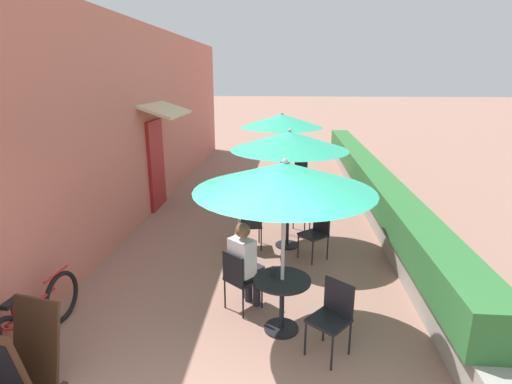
{
  "coord_description": "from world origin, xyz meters",
  "views": [
    {
      "loc": [
        0.73,
        -2.59,
        3.1
      ],
      "look_at": [
        0.15,
        4.54,
        1.0
      ],
      "focal_mm": 28.0,
      "sensor_mm": 36.0,
      "label": 1
    }
  ],
  "objects_px": {
    "cafe_chair_near_right": "(239,276)",
    "patio_table_mid": "(288,221)",
    "coffee_cup_near": "(273,271)",
    "cafe_chair_mid_left": "(317,230)",
    "cafe_chair_near_left": "(333,313)",
    "patio_table_near": "(282,295)",
    "patio_umbrella_near": "(284,177)",
    "cafe_chair_far_right": "(257,181)",
    "seated_patron_near_right": "(245,262)",
    "patio_umbrella_far": "(282,121)",
    "menu_board": "(20,356)",
    "cafe_chair_mid_right": "(296,208)",
    "patio_umbrella_mid": "(289,141)",
    "cafe_chair_far_left": "(303,175)",
    "cafe_chair_mid_back": "(251,223)",
    "bicycle_leaning": "(34,319)",
    "patio_table_far": "(281,179)"
  },
  "relations": [
    {
      "from": "cafe_chair_mid_right",
      "to": "menu_board",
      "type": "relative_size",
      "value": 0.93
    },
    {
      "from": "cafe_chair_mid_right",
      "to": "patio_umbrella_near",
      "type": "bearing_deg",
      "value": 15.88
    },
    {
      "from": "cafe_chair_far_right",
      "to": "seated_patron_near_right",
      "type": "bearing_deg",
      "value": -113.96
    },
    {
      "from": "patio_umbrella_near",
      "to": "bicycle_leaning",
      "type": "bearing_deg",
      "value": -169.44
    },
    {
      "from": "patio_table_near",
      "to": "cafe_chair_mid_left",
      "type": "bearing_deg",
      "value": 75.2
    },
    {
      "from": "cafe_chair_near_left",
      "to": "seated_patron_near_right",
      "type": "bearing_deg",
      "value": 1.7
    },
    {
      "from": "patio_table_near",
      "to": "cafe_chair_near_left",
      "type": "bearing_deg",
      "value": -33.42
    },
    {
      "from": "patio_umbrella_near",
      "to": "patio_table_mid",
      "type": "distance_m",
      "value": 3.01
    },
    {
      "from": "cafe_chair_near_right",
      "to": "patio_table_mid",
      "type": "bearing_deg",
      "value": 113.73
    },
    {
      "from": "cafe_chair_near_left",
      "to": "cafe_chair_mid_right",
      "type": "distance_m",
      "value": 3.68
    },
    {
      "from": "patio_table_mid",
      "to": "cafe_chair_far_left",
      "type": "bearing_deg",
      "value": 83.68
    },
    {
      "from": "patio_table_near",
      "to": "patio_umbrella_near",
      "type": "bearing_deg",
      "value": 180.0
    },
    {
      "from": "cafe_chair_mid_right",
      "to": "menu_board",
      "type": "distance_m",
      "value": 5.34
    },
    {
      "from": "cafe_chair_near_left",
      "to": "cafe_chair_mid_left",
      "type": "height_order",
      "value": "same"
    },
    {
      "from": "patio_table_mid",
      "to": "patio_umbrella_mid",
      "type": "xyz_separation_m",
      "value": [
        -0.0,
        -0.0,
        1.51
      ]
    },
    {
      "from": "seated_patron_near_right",
      "to": "bicycle_leaning",
      "type": "bearing_deg",
      "value": -117.34
    },
    {
      "from": "coffee_cup_near",
      "to": "cafe_chair_mid_right",
      "type": "bearing_deg",
      "value": 84.0
    },
    {
      "from": "patio_table_near",
      "to": "menu_board",
      "type": "xyz_separation_m",
      "value": [
        -2.53,
        -1.3,
        -0.03
      ]
    },
    {
      "from": "cafe_chair_far_left",
      "to": "patio_umbrella_far",
      "type": "bearing_deg",
      "value": 6.31
    },
    {
      "from": "patio_table_near",
      "to": "cafe_chair_mid_left",
      "type": "relative_size",
      "value": 0.81
    },
    {
      "from": "patio_umbrella_mid",
      "to": "cafe_chair_mid_left",
      "type": "xyz_separation_m",
      "value": [
        0.51,
        -0.48,
        -1.48
      ]
    },
    {
      "from": "cafe_chair_mid_right",
      "to": "patio_umbrella_far",
      "type": "height_order",
      "value": "patio_umbrella_far"
    },
    {
      "from": "cafe_chair_far_right",
      "to": "menu_board",
      "type": "relative_size",
      "value": 0.93
    },
    {
      "from": "cafe_chair_mid_back",
      "to": "bicycle_leaning",
      "type": "height_order",
      "value": "cafe_chair_mid_back"
    },
    {
      "from": "patio_umbrella_near",
      "to": "bicycle_leaning",
      "type": "relative_size",
      "value": 1.3
    },
    {
      "from": "cafe_chair_mid_left",
      "to": "menu_board",
      "type": "distance_m",
      "value": 4.61
    },
    {
      "from": "seated_patron_near_right",
      "to": "cafe_chair_mid_right",
      "type": "height_order",
      "value": "seated_patron_near_right"
    },
    {
      "from": "patio_table_near",
      "to": "patio_umbrella_near",
      "type": "height_order",
      "value": "patio_umbrella_near"
    },
    {
      "from": "seated_patron_near_right",
      "to": "patio_umbrella_near",
      "type": "bearing_deg",
      "value": -2.93
    },
    {
      "from": "patio_umbrella_far",
      "to": "bicycle_leaning",
      "type": "distance_m",
      "value": 7.09
    },
    {
      "from": "cafe_chair_near_left",
      "to": "seated_patron_near_right",
      "type": "relative_size",
      "value": 0.7
    },
    {
      "from": "patio_umbrella_mid",
      "to": "menu_board",
      "type": "distance_m",
      "value": 4.93
    },
    {
      "from": "cafe_chair_near_right",
      "to": "bicycle_leaning",
      "type": "height_order",
      "value": "cafe_chair_near_right"
    },
    {
      "from": "cafe_chair_near_left",
      "to": "patio_table_mid",
      "type": "relative_size",
      "value": 1.24
    },
    {
      "from": "patio_umbrella_mid",
      "to": "cafe_chair_near_left",
      "type": "bearing_deg",
      "value": -80.02
    },
    {
      "from": "cafe_chair_far_left",
      "to": "cafe_chair_mid_left",
      "type": "bearing_deg",
      "value": 65.18
    },
    {
      "from": "patio_table_near",
      "to": "cafe_chair_near_right",
      "type": "relative_size",
      "value": 0.81
    },
    {
      "from": "patio_umbrella_mid",
      "to": "patio_umbrella_far",
      "type": "distance_m",
      "value": 3.18
    },
    {
      "from": "patio_umbrella_mid",
      "to": "bicycle_leaning",
      "type": "xyz_separation_m",
      "value": [
        -2.95,
        -3.14,
        -1.65
      ]
    },
    {
      "from": "patio_table_mid",
      "to": "patio_umbrella_mid",
      "type": "height_order",
      "value": "patio_umbrella_mid"
    },
    {
      "from": "patio_umbrella_mid",
      "to": "bicycle_leaning",
      "type": "distance_m",
      "value": 4.61
    },
    {
      "from": "patio_umbrella_near",
      "to": "cafe_chair_mid_left",
      "type": "relative_size",
      "value": 2.54
    },
    {
      "from": "coffee_cup_near",
      "to": "patio_umbrella_mid",
      "type": "distance_m",
      "value": 2.77
    },
    {
      "from": "patio_umbrella_far",
      "to": "menu_board",
      "type": "relative_size",
      "value": 2.36
    },
    {
      "from": "cafe_chair_mid_left",
      "to": "cafe_chair_near_right",
      "type": "bearing_deg",
      "value": 106.38
    },
    {
      "from": "patio_table_near",
      "to": "cafe_chair_mid_back",
      "type": "bearing_deg",
      "value": 104.28
    },
    {
      "from": "patio_table_far",
      "to": "menu_board",
      "type": "bearing_deg",
      "value": -108.72
    },
    {
      "from": "coffee_cup_near",
      "to": "cafe_chair_mid_left",
      "type": "distance_m",
      "value": 2.12
    },
    {
      "from": "patio_table_mid",
      "to": "seated_patron_near_right",
      "type": "bearing_deg",
      "value": -104.83
    },
    {
      "from": "coffee_cup_near",
      "to": "cafe_chair_far_right",
      "type": "xyz_separation_m",
      "value": [
        -0.61,
        5.27,
        -0.23
      ]
    }
  ]
}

